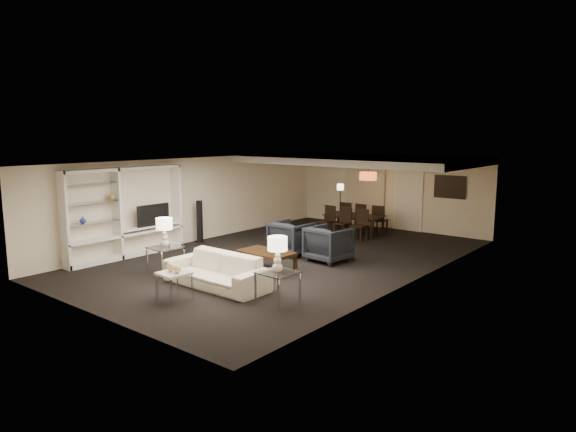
% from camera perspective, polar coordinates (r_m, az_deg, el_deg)
% --- Properties ---
extents(floor, '(11.00, 11.00, 0.00)m').
position_cam_1_polar(floor, '(13.44, 0.00, -4.63)').
color(floor, black).
rests_on(floor, ground).
extents(ceiling, '(7.00, 11.00, 0.02)m').
position_cam_1_polar(ceiling, '(13.07, 0.00, 6.07)').
color(ceiling, silver).
rests_on(ceiling, ground).
extents(wall_back, '(7.00, 0.02, 2.50)m').
position_cam_1_polar(wall_back, '(17.77, 11.25, 2.68)').
color(wall_back, beige).
rests_on(wall_back, ground).
extents(wall_front, '(7.00, 0.02, 2.50)m').
position_cam_1_polar(wall_front, '(9.64, -21.09, -3.18)').
color(wall_front, beige).
rests_on(wall_front, ground).
extents(wall_left, '(0.02, 11.00, 2.50)m').
position_cam_1_polar(wall_left, '(15.62, -10.03, 1.84)').
color(wall_left, beige).
rests_on(wall_left, ground).
extents(wall_right, '(0.02, 11.00, 2.50)m').
position_cam_1_polar(wall_right, '(11.35, 13.86, -1.03)').
color(wall_right, beige).
rests_on(wall_right, ground).
extents(ceiling_soffit, '(7.00, 4.00, 0.20)m').
position_cam_1_polar(ceiling_soffit, '(15.94, 7.99, 6.18)').
color(ceiling_soffit, silver).
rests_on(ceiling_soffit, ceiling).
extents(curtains, '(1.50, 0.12, 2.40)m').
position_cam_1_polar(curtains, '(18.15, 8.61, 2.72)').
color(curtains, beige).
rests_on(curtains, wall_back).
extents(door, '(0.90, 0.05, 2.10)m').
position_cam_1_polar(door, '(17.46, 13.21, 1.83)').
color(door, silver).
rests_on(door, wall_back).
extents(painting, '(0.95, 0.04, 0.65)m').
position_cam_1_polar(painting, '(16.84, 17.55, 3.10)').
color(painting, '#142D38').
rests_on(painting, wall_back).
extents(media_unit, '(0.38, 3.40, 2.35)m').
position_cam_1_polar(media_unit, '(13.92, -17.59, 0.35)').
color(media_unit, white).
rests_on(media_unit, wall_left).
extents(pendant_light, '(0.52, 0.52, 0.24)m').
position_cam_1_polar(pendant_light, '(15.82, 8.89, 4.40)').
color(pendant_light, '#D8591E').
rests_on(pendant_light, ceiling_soffit).
extents(sofa, '(2.40, 0.94, 0.70)m').
position_cam_1_polar(sofa, '(10.98, -7.99, -6.01)').
color(sofa, beige).
rests_on(sofa, floor).
extents(coffee_table, '(1.35, 0.82, 0.47)m').
position_cam_1_polar(coffee_table, '(12.11, -2.42, -5.04)').
color(coffee_table, black).
rests_on(coffee_table, floor).
extents(armchair_left, '(0.97, 1.00, 0.89)m').
position_cam_1_polar(armchair_left, '(13.71, 0.40, -2.44)').
color(armchair_left, black).
rests_on(armchair_left, floor).
extents(armchair_right, '(1.04, 1.06, 0.89)m').
position_cam_1_polar(armchair_right, '(13.01, 4.53, -3.11)').
color(armchair_right, black).
rests_on(armchair_right, floor).
extents(side_table_left, '(0.70, 0.70, 0.61)m').
position_cam_1_polar(side_table_left, '(12.25, -13.44, -4.78)').
color(side_table_left, white).
rests_on(side_table_left, floor).
extents(side_table_right, '(0.69, 0.69, 0.61)m').
position_cam_1_polar(side_table_right, '(9.86, -1.16, -7.95)').
color(side_table_right, white).
rests_on(side_table_right, floor).
extents(table_lamp_left, '(0.37, 0.37, 0.68)m').
position_cam_1_polar(table_lamp_left, '(12.12, -13.55, -1.81)').
color(table_lamp_left, beige).
rests_on(table_lamp_left, side_table_left).
extents(table_lamp_right, '(0.40, 0.40, 0.68)m').
position_cam_1_polar(table_lamp_right, '(9.69, -1.17, -4.28)').
color(table_lamp_right, '#ECE2C7').
rests_on(table_lamp_right, side_table_right).
extents(marble_table, '(0.59, 0.59, 0.55)m').
position_cam_1_polar(marble_table, '(10.31, -12.49, -7.58)').
color(marble_table, white).
rests_on(marble_table, floor).
extents(gold_gourd_a, '(0.18, 0.18, 0.18)m').
position_cam_1_polar(gold_gourd_a, '(10.29, -12.91, -5.54)').
color(gold_gourd_a, '#E4B979').
rests_on(gold_gourd_a, marble_table).
extents(gold_gourd_b, '(0.15, 0.15, 0.15)m').
position_cam_1_polar(gold_gourd_b, '(10.14, -12.20, -5.80)').
color(gold_gourd_b, '#E5BD79').
rests_on(gold_gourd_b, marble_table).
extents(television, '(1.00, 0.13, 0.58)m').
position_cam_1_polar(television, '(14.34, -14.98, 0.16)').
color(television, black).
rests_on(television, media_unit).
extents(vase_blue, '(0.16, 0.16, 0.17)m').
position_cam_1_polar(vase_blue, '(13.32, -21.84, -0.40)').
color(vase_blue, '#223A97').
rests_on(vase_blue, media_unit).
extents(vase_amber, '(0.17, 0.17, 0.18)m').
position_cam_1_polar(vase_amber, '(13.66, -19.03, 2.12)').
color(vase_amber, '#A97C38').
rests_on(vase_amber, media_unit).
extents(floor_speaker, '(0.18, 0.18, 1.26)m').
position_cam_1_polar(floor_speaker, '(15.36, -9.79, -0.62)').
color(floor_speaker, black).
rests_on(floor_speaker, floor).
extents(dining_table, '(1.87, 1.13, 0.63)m').
position_cam_1_polar(dining_table, '(16.52, 7.29, -0.98)').
color(dining_table, black).
rests_on(dining_table, floor).
extents(chair_nl, '(0.47, 0.47, 0.94)m').
position_cam_1_polar(chair_nl, '(16.28, 4.29, -0.53)').
color(chair_nl, black).
rests_on(chair_nl, floor).
extents(chair_nm, '(0.47, 0.47, 0.94)m').
position_cam_1_polar(chair_nm, '(15.95, 6.06, -0.76)').
color(chair_nm, black).
rests_on(chair_nm, floor).
extents(chair_nr, '(0.44, 0.44, 0.94)m').
position_cam_1_polar(chair_nr, '(15.64, 7.91, -1.00)').
color(chair_nr, black).
rests_on(chair_nr, floor).
extents(chair_fl, '(0.45, 0.45, 0.94)m').
position_cam_1_polar(chair_fl, '(17.35, 6.74, 0.03)').
color(chair_fl, black).
rests_on(chair_fl, floor).
extents(chair_fm, '(0.47, 0.47, 0.94)m').
position_cam_1_polar(chair_fm, '(17.04, 8.45, -0.17)').
color(chair_fm, black).
rests_on(chair_fm, floor).
extents(chair_fr, '(0.49, 0.49, 0.94)m').
position_cam_1_polar(chair_fr, '(16.75, 10.21, -0.38)').
color(chair_fr, black).
rests_on(chair_fr, floor).
extents(floor_lamp, '(0.26, 0.26, 1.55)m').
position_cam_1_polar(floor_lamp, '(17.19, 5.80, 1.00)').
color(floor_lamp, black).
rests_on(floor_lamp, floor).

